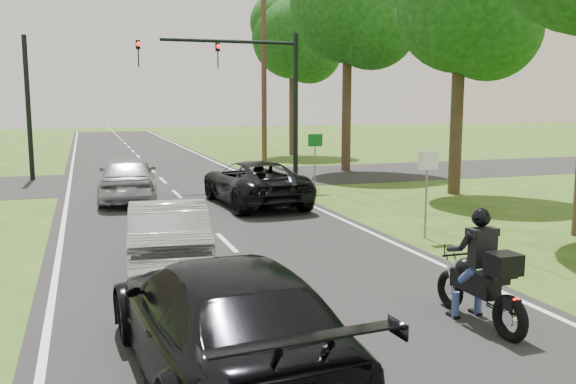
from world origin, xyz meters
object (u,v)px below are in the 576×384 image
object	(u,v)px
dark_car_behind	(223,318)
motorcycle_rider	(482,279)
silver_suv	(128,178)
traffic_signal	(251,80)
sign_green	(315,148)
dark_suv	(254,182)
utility_pole_far	(264,67)
sign_white	(427,173)
silver_sedan	(168,234)

from	to	relation	value
dark_car_behind	motorcycle_rider	bearing A→B (deg)	-176.68
motorcycle_rider	silver_suv	size ratio (longest dim) A/B	0.45
traffic_signal	sign_green	world-z (taller)	traffic_signal
dark_suv	sign_green	bearing A→B (deg)	-148.36
motorcycle_rider	utility_pole_far	distance (m)	25.04
silver_suv	sign_white	distance (m)	10.32
traffic_signal	utility_pole_far	size ratio (longest dim) A/B	0.64
utility_pole_far	silver_sedan	bearing A→B (deg)	-111.48
silver_sedan	silver_suv	xyz separation A→B (m)	(-0.17, 8.75, 0.09)
motorcycle_rider	traffic_signal	world-z (taller)	traffic_signal
silver_sedan	silver_suv	bearing A→B (deg)	-83.43
dark_suv	dark_car_behind	distance (m)	12.44
silver_suv	traffic_signal	size ratio (longest dim) A/B	0.71
silver_sedan	utility_pole_far	bearing A→B (deg)	-106.04
traffic_signal	sign_white	distance (m)	11.39
sign_white	dark_car_behind	bearing A→B (deg)	-137.01
dark_suv	dark_car_behind	bearing A→B (deg)	69.70
dark_car_behind	utility_pole_far	world-z (taller)	utility_pole_far
motorcycle_rider	dark_car_behind	bearing A→B (deg)	-173.67
dark_suv	dark_car_behind	world-z (taller)	dark_car_behind
traffic_signal	utility_pole_far	world-z (taller)	utility_pole_far
silver_suv	utility_pole_far	world-z (taller)	utility_pole_far
silver_suv	sign_white	bearing A→B (deg)	133.93
dark_car_behind	utility_pole_far	size ratio (longest dim) A/B	0.51
dark_suv	sign_white	bearing A→B (deg)	110.60
silver_suv	dark_car_behind	distance (m)	13.90
motorcycle_rider	dark_suv	distance (m)	11.36
motorcycle_rider	sign_white	world-z (taller)	sign_white
utility_pole_far	motorcycle_rider	bearing A→B (deg)	-98.85
silver_sedan	sign_green	size ratio (longest dim) A/B	1.97
silver_sedan	traffic_signal	size ratio (longest dim) A/B	0.66
dark_suv	traffic_signal	size ratio (longest dim) A/B	0.80
dark_suv	silver_suv	distance (m)	4.29
silver_suv	utility_pole_far	distance (m)	14.24
utility_pole_far	dark_suv	bearing A→B (deg)	-107.71
motorcycle_rider	utility_pole_far	bearing A→B (deg)	79.81
silver_suv	sign_green	bearing A→B (deg)	-175.00
dark_car_behind	sign_green	distance (m)	15.36
sign_white	sign_green	xyz separation A→B (m)	(0.20, 8.00, 0.00)
silver_sedan	dark_car_behind	bearing A→B (deg)	95.04
motorcycle_rider	utility_pole_far	xyz separation A→B (m)	(3.79, 24.36, 4.38)
silver_sedan	dark_car_behind	size ratio (longest dim) A/B	0.82
sign_white	silver_sedan	bearing A→B (deg)	-173.34
sign_white	sign_green	distance (m)	8.00
dark_suv	traffic_signal	distance (m)	6.19
motorcycle_rider	dark_car_behind	world-z (taller)	motorcycle_rider
silver_suv	sign_green	xyz separation A→B (m)	(6.64, -0.01, 0.81)
utility_pole_far	silver_suv	bearing A→B (deg)	-125.82
silver_sedan	dark_car_behind	world-z (taller)	dark_car_behind
motorcycle_rider	silver_sedan	size ratio (longest dim) A/B	0.49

